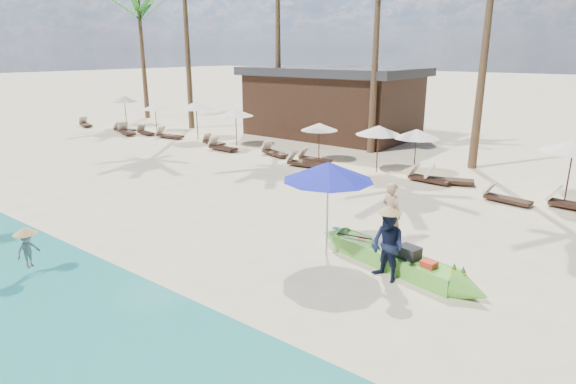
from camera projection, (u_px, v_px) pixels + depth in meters
The scene contains 31 objects.
ground at pixel (229, 250), 13.31m from camera, with size 240.00×240.00×0.00m, color beige.
wet_sand_strip at pixel (51, 329), 9.53m from camera, with size 240.00×4.50×0.01m, color tan.
green_canoe at pixel (394, 259), 12.17m from camera, with size 5.62×1.55×0.72m.
tourist at pixel (391, 213), 13.59m from camera, with size 0.65×0.43×1.79m, color tan.
vendor_green at pixel (388, 246), 11.36m from camera, with size 0.85×0.66×1.75m, color #131B36.
vendor_yellow at pixel (28, 249), 11.75m from camera, with size 0.60×0.34×0.93m, color gray.
blue_umbrella at pixel (328, 171), 12.39m from camera, with size 2.38×2.38×2.57m.
resort_parasol_0 at pixel (124, 99), 34.45m from camera, with size 2.12×2.12×2.19m.
lounger_0_left at pixel (85, 124), 34.80m from camera, with size 1.85×1.06×0.60m.
lounger_0_right at pixel (124, 129), 32.59m from camera, with size 1.72×0.92×0.56m.
resort_parasol_1 at pixel (155, 107), 32.17m from camera, with size 1.82×1.82×1.87m.
lounger_1_left at pixel (126, 131), 31.53m from camera, with size 2.08×1.19×0.68m.
lounger_1_right at pixel (145, 132), 31.53m from camera, with size 1.73×0.85×0.56m.
resort_parasol_2 at pixel (196, 105), 29.26m from camera, with size 2.26×2.26×2.33m.
lounger_2_left at pixel (168, 135), 30.19m from camera, with size 1.97×0.87×0.65m.
resort_parasol_3 at pixel (236, 112), 27.44m from camera, with size 2.05×2.05×2.11m.
lounger_3_left at pixel (213, 142), 28.10m from camera, with size 1.66×0.64×0.55m.
lounger_3_right at pixel (221, 147), 26.50m from camera, with size 1.83×0.57×0.62m.
resort_parasol_4 at pixel (319, 127), 23.57m from camera, with size 1.85×1.85×1.90m.
lounger_4_left at pixel (274, 152), 25.19m from camera, with size 1.94×1.07×0.63m.
lounger_4_right at pixel (313, 158), 23.75m from camera, with size 1.79×0.62×0.60m.
resort_parasol_5 at pixel (378, 130), 21.35m from camera, with size 2.05×2.05×2.12m.
lounger_5_left at pixel (304, 162), 22.77m from camera, with size 2.00×0.84×0.66m.
resort_parasol_6 at pixel (417, 134), 20.72m from camera, with size 2.00×2.00×2.06m.
lounger_6_left at pixel (446, 179), 19.82m from camera, with size 2.06×1.24×0.67m.
lounger_6_right at pixel (427, 177), 20.11m from camera, with size 1.86×0.67×0.62m.
resort_parasol_7 at pixel (574, 146), 16.99m from camera, with size 2.22×2.22×2.29m.
lounger_7_left at pixel (504, 197), 17.43m from camera, with size 1.76×0.77×0.58m.
lounger_7_right at pixel (574, 204), 16.62m from camera, with size 1.97×0.73×0.66m.
palm_0 at pixel (139, 13), 37.24m from camera, with size 2.08×2.08×9.90m.
pavilion_west at pixel (332, 101), 30.65m from camera, with size 10.80×6.60×4.30m.
Camera 1 is at (8.85, -8.71, 5.31)m, focal length 30.00 mm.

